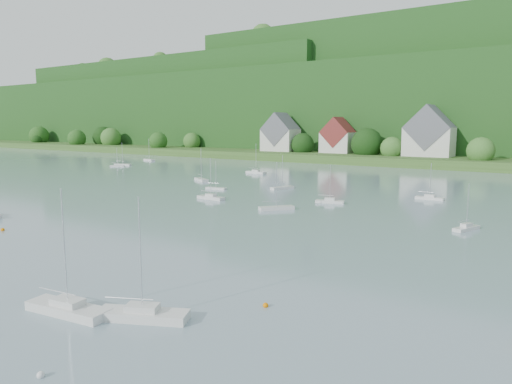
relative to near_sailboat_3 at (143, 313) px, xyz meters
The scene contains 11 objects.
far_shore_strip 162.97m from the near_sailboat_3, 97.73° to the left, with size 600.00×60.00×3.00m, color #34541F.
forested_ridge 232.14m from the near_sailboat_3, 95.34° to the left, with size 620.00×181.22×69.89m.
village_building_0 167.47m from the near_sailboat_3, 117.38° to the left, with size 14.00×10.40×16.00m.
village_building_1 159.40m from the near_sailboat_3, 109.03° to the left, with size 12.00×9.36×14.00m.
village_building_2 150.76m from the near_sailboat_3, 96.46° to the left, with size 16.00×11.44×18.00m.
near_sailboat_3 is the anchor object (origin of this frame).
near_sailboat_4 6.02m from the near_sailboat_3, 156.48° to the right, with size 7.31×2.88×9.61m.
mooring_buoy_1 8.95m from the near_sailboat_3, 82.23° to the right, with size 0.46×0.46×0.46m, color silver.
mooring_buoy_2 9.46m from the near_sailboat_3, 48.81° to the left, with size 0.45×0.45×0.45m, color orange.
mooring_buoy_3 39.10m from the near_sailboat_3, 165.19° to the left, with size 0.50×0.50×0.50m, color orange.
far_sailboat_cluster 78.79m from the near_sailboat_3, 98.12° to the left, with size 205.25×68.32×8.71m.
Camera 1 is at (47.36, 15.51, 14.31)m, focal length 33.28 mm.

